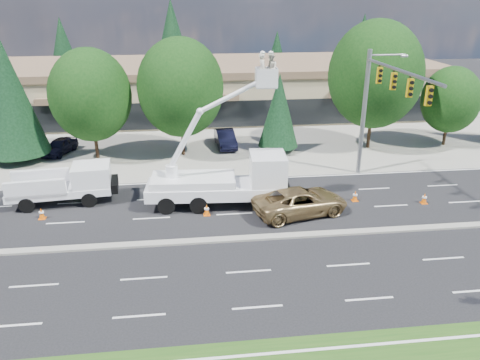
{
  "coord_description": "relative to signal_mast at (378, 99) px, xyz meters",
  "views": [
    {
      "loc": [
        -2.7,
        -22.39,
        12.54
      ],
      "look_at": [
        0.29,
        2.77,
        2.4
      ],
      "focal_mm": 35.0,
      "sensor_mm": 36.0,
      "label": 1
    }
  ],
  "objects": [
    {
      "name": "tree_back_d",
      "position": [
        11.97,
        34.96,
        -0.67
      ],
      "size": [
        5.09,
        5.09,
        10.04
      ],
      "color": "#332114",
      "rests_on": "ground"
    },
    {
      "name": "ground",
      "position": [
        -10.03,
        -7.04,
        -6.06
      ],
      "size": [
        140.0,
        140.0,
        0.0
      ],
      "primitive_type": "plane",
      "color": "black",
      "rests_on": "ground"
    },
    {
      "name": "tree_front_e",
      "position": [
        -5.03,
        7.96,
        -2.53
      ],
      "size": [
        3.34,
        3.34,
        6.58
      ],
      "color": "#332114",
      "rests_on": "ground"
    },
    {
      "name": "utility_pickup",
      "position": [
        -20.39,
        -0.8,
        -5.06
      ],
      "size": [
        6.5,
        2.97,
        2.42
      ],
      "rotation": [
        0.0,
        0.0,
        0.1
      ],
      "color": "white",
      "rests_on": "ground"
    },
    {
      "name": "traffic_cone_e",
      "position": [
        2.22,
        -3.71,
        -5.72
      ],
      "size": [
        0.4,
        0.4,
        0.7
      ],
      "color": "#EE5F07",
      "rests_on": "ground"
    },
    {
      "name": "traffic_cone_c",
      "position": [
        -8.19,
        -3.01,
        -5.72
      ],
      "size": [
        0.4,
        0.4,
        0.7
      ],
      "color": "#EE5F07",
      "rests_on": "ground"
    },
    {
      "name": "parked_car_east",
      "position": [
        -9.36,
        9.69,
        -5.33
      ],
      "size": [
        1.79,
        4.49,
        1.45
      ],
      "primitive_type": "imported",
      "rotation": [
        0.0,
        0.0,
        0.06
      ],
      "color": "black",
      "rests_on": "ground"
    },
    {
      "name": "tree_front_g",
      "position": [
        9.97,
        7.96,
        -2.02
      ],
      "size": [
        4.97,
        4.97,
        6.89
      ],
      "color": "#332114",
      "rests_on": "ground"
    },
    {
      "name": "concrete_apron",
      "position": [
        -10.03,
        12.96,
        -6.05
      ],
      "size": [
        140.0,
        22.0,
        0.01
      ],
      "primitive_type": "cube",
      "color": "gray",
      "rests_on": "ground"
    },
    {
      "name": "tree_front_f",
      "position": [
        2.97,
        7.96,
        0.23
      ],
      "size": [
        7.74,
        7.74,
        10.74
      ],
      "color": "#332114",
      "rests_on": "ground"
    },
    {
      "name": "tree_front_d",
      "position": [
        -13.03,
        7.96,
        -0.48
      ],
      "size": [
        6.86,
        6.86,
        9.52
      ],
      "color": "#332114",
      "rests_on": "ground"
    },
    {
      "name": "parked_car_west",
      "position": [
        -23.3,
        9.36,
        -5.39
      ],
      "size": [
        2.7,
        4.18,
        1.32
      ],
      "primitive_type": "imported",
      "rotation": [
        0.0,
        0.0,
        -0.32
      ],
      "color": "black",
      "rests_on": "ground"
    },
    {
      "name": "tree_back_c",
      "position": [
        -0.03,
        34.96,
        -1.82
      ],
      "size": [
        4.01,
        4.01,
        7.9
      ],
      "color": "#332114",
      "rests_on": "ground"
    },
    {
      "name": "tree_back_a",
      "position": [
        -28.03,
        34.96,
        -0.79
      ],
      "size": [
        4.98,
        4.98,
        9.82
      ],
      "color": "#332114",
      "rests_on": "ground"
    },
    {
      "name": "tree_front_c",
      "position": [
        -20.03,
        7.96,
        -0.9
      ],
      "size": [
        6.35,
        6.35,
        8.81
      ],
      "color": "#332114",
      "rests_on": "ground"
    },
    {
      "name": "bucket_truck",
      "position": [
        -10.12,
        -2.39,
        -3.98
      ],
      "size": [
        9.24,
        3.29,
        9.51
      ],
      "rotation": [
        0.0,
        0.0,
        -0.07
      ],
      "color": "white",
      "rests_on": "ground"
    },
    {
      "name": "tree_back_b",
      "position": [
        -14.03,
        34.96,
        0.36
      ],
      "size": [
        6.06,
        6.06,
        11.95
      ],
      "color": "#332114",
      "rests_on": "ground"
    },
    {
      "name": "tree_front_b",
      "position": [
        -26.03,
        7.96,
        -0.95
      ],
      "size": [
        4.83,
        4.83,
        9.51
      ],
      "color": "#332114",
      "rests_on": "ground"
    },
    {
      "name": "road_median",
      "position": [
        -10.03,
        -7.04,
        -6.0
      ],
      "size": [
        120.0,
        0.55,
        0.12
      ],
      "primitive_type": "cube",
      "color": "gray",
      "rests_on": "ground"
    },
    {
      "name": "traffic_cone_b",
      "position": [
        -11.71,
        -3.78,
        -5.72
      ],
      "size": [
        0.4,
        0.4,
        0.7
      ],
      "color": "#EE5F07",
      "rests_on": "ground"
    },
    {
      "name": "minivan",
      "position": [
        -6.03,
        -4.24,
        -5.25
      ],
      "size": [
        6.27,
        3.95,
        1.61
      ],
      "primitive_type": "imported",
      "rotation": [
        0.0,
        0.0,
        1.81
      ],
      "color": "olive",
      "rests_on": "ground"
    },
    {
      "name": "traffic_cone_a",
      "position": [
        -21.52,
        -3.11,
        -5.72
      ],
      "size": [
        0.4,
        0.4,
        0.7
      ],
      "color": "#EE5F07",
      "rests_on": "ground"
    },
    {
      "name": "signal_mast",
      "position": [
        0.0,
        0.0,
        0.0
      ],
      "size": [
        2.76,
        10.16,
        9.0
      ],
      "color": "gray",
      "rests_on": "ground"
    },
    {
      "name": "traffic_cone_d",
      "position": [
        -2.05,
        -2.81,
        -5.72
      ],
      "size": [
        0.4,
        0.4,
        0.7
      ],
      "color": "#EE5F07",
      "rests_on": "ground"
    },
    {
      "name": "strip_mall",
      "position": [
        -10.03,
        22.93,
        -3.23
      ],
      "size": [
        50.4,
        15.4,
        5.5
      ],
      "color": "tan",
      "rests_on": "ground"
    }
  ]
}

